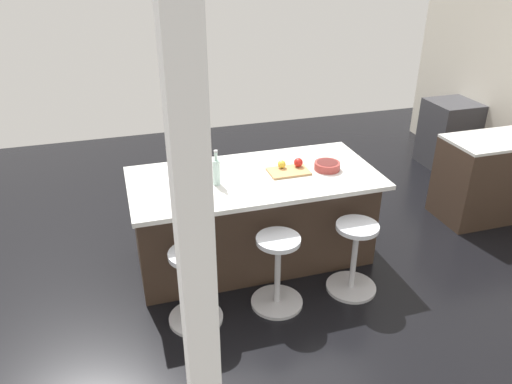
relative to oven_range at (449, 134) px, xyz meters
The scene contains 11 objects.
ground_plane 3.26m from the oven_range, 31.13° to the left, with size 8.10×8.10×0.00m, color black.
oven_range is the anchor object (origin of this frame).
kitchen_island 3.46m from the oven_range, 23.98° to the left, with size 2.20×1.07×0.90m.
stool_by_window 3.26m from the oven_range, 40.63° to the left, with size 0.44×0.44×0.66m.
stool_middle 3.81m from the oven_range, 33.80° to the left, with size 0.44×0.44×0.66m.
stool_near_camera 4.40m from the oven_range, 28.76° to the left, with size 0.44×0.44×0.66m.
cutting_board 3.24m from the oven_range, 27.31° to the left, with size 0.36×0.24×0.02m, color tan.
apple_yellow 3.25m from the oven_range, 25.87° to the left, with size 0.07×0.07×0.07m, color gold.
apple_red 3.13m from the oven_range, 27.40° to the left, with size 0.08×0.08×0.08m, color red.
water_bottle 3.88m from the oven_range, 23.39° to the left, with size 0.06×0.06×0.31m.
fruit_bowl 2.96m from the oven_range, 31.24° to the left, with size 0.23×0.23×0.07m.
Camera 1 is at (1.52, 3.55, 2.76)m, focal length 34.52 mm.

